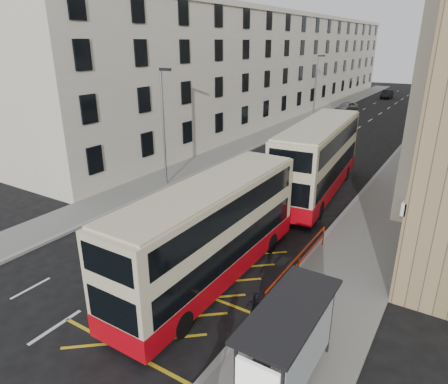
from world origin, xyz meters
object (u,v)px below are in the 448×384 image
Objects in this scene: bus_shelter at (288,338)px; car_dark at (387,94)px; street_lamp_far at (316,84)px; white_van at (336,117)px; double_decker_front at (211,233)px; litter_bin at (261,373)px; car_silver at (346,107)px; street_lamp_near at (164,122)px; car_red at (424,104)px; pedestrian_mid at (319,310)px; pedestrian_far at (256,312)px; double_decker_rear at (318,159)px.

car_dark is (-10.99, 70.11, -1.40)m from bus_shelter.
street_lamp_far reaches higher than white_van.
double_decker_front is (9.43, -38.36, -2.39)m from street_lamp_far.
car_dark reaches higher than litter_bin.
street_lamp_far is at bearing -85.25° from car_silver.
bus_shelter is 19.38m from street_lamp_near.
bus_shelter is 70.98m from car_dark.
car_silver is at bearing 87.51° from street_lamp_near.
bus_shelter is at bearing -81.38° from white_van.
street_lamp_far is 28.24m from car_dark.
car_dark is 11.66m from car_red.
pedestrian_mid is 1.09× the size of pedestrian_far.
pedestrian_far is at bearing 135.30° from bus_shelter.
pedestrian_far is (-1.84, -1.17, -0.07)m from pedestrian_mid.
double_decker_front is 12.42m from double_decker_rear.
pedestrian_mid is at bearing 80.16° from litter_bin.
pedestrian_mid is 2.18m from pedestrian_far.
street_lamp_near is 1.79× the size of car_dark.
bus_shelter is 61.08m from car_red.
pedestrian_mid is at bearing 92.86° from bus_shelter.
street_lamp_far reaches higher than pedestrian_mid.
car_red is at bearing 59.56° from street_lamp_far.
car_dark is (-10.27, 70.22, 0.11)m from litter_bin.
double_decker_rear reaches higher than car_dark.
pedestrian_mid is (14.54, -39.25, -3.65)m from street_lamp_far.
double_decker_front reaches higher than white_van.
double_decker_front is 0.89× the size of double_decker_rear.
litter_bin is 2.45m from pedestrian_far.
double_decker_front is 4.09m from pedestrian_far.
car_red is at bearing 92.88° from litter_bin.
pedestrian_mid reaches higher than car_silver.
white_van is 1.33× the size of car_dark.
street_lamp_far is at bearing -97.73° from car_dark.
double_decker_rear reaches higher than car_silver.
pedestrian_mid is at bearing -74.90° from double_decker_rear.
pedestrian_far is (12.70, -10.42, -3.72)m from street_lamp_near.
car_silver is at bearing 103.42° from litter_bin.
pedestrian_far is at bearing -83.35° from white_van.
street_lamp_near is 8.72× the size of litter_bin.
double_decker_front is 2.61× the size of car_silver.
pedestrian_mid reaches higher than white_van.
litter_bin is 3.31m from pedestrian_mid.
street_lamp_near is at bearing -93.79° from car_dark.
car_red is at bearing 83.29° from double_decker_rear.
pedestrian_mid is at bearing -80.93° from car_dark.
pedestrian_mid reaches higher than litter_bin.
street_lamp_far reaches higher than car_red.
pedestrian_far is 40.55m from white_van.
bus_shelter is 1.00× the size of car_silver.
pedestrian_mid is 0.38× the size of car_red.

